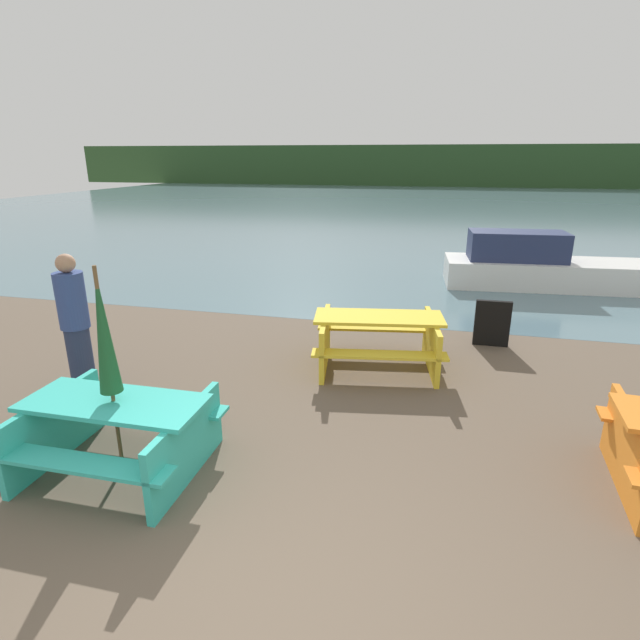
# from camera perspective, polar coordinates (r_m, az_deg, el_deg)

# --- Properties ---
(water) EXTENTS (60.00, 50.00, 0.00)m
(water) POSITION_cam_1_polar(r_m,az_deg,el_deg) (33.75, 12.36, 12.85)
(water) COLOR slate
(water) RESTS_ON ground_plane
(far_treeline) EXTENTS (80.00, 1.60, 4.00)m
(far_treeline) POSITION_cam_1_polar(r_m,az_deg,el_deg) (53.63, 13.22, 16.80)
(far_treeline) COLOR #284723
(far_treeline) RESTS_ON water
(picnic_table_teal) EXTENTS (1.73, 1.39, 0.73)m
(picnic_table_teal) POSITION_cam_1_polar(r_m,az_deg,el_deg) (5.28, -22.15, -11.34)
(picnic_table_teal) COLOR #33B7A8
(picnic_table_teal) RESTS_ON ground_plane
(picnic_table_yellow) EXTENTS (2.00, 1.65, 0.78)m
(picnic_table_yellow) POSITION_cam_1_polar(r_m,az_deg,el_deg) (7.20, 6.65, -1.89)
(picnic_table_yellow) COLOR yellow
(picnic_table_yellow) RESTS_ON ground_plane
(umbrella_darkgreen) EXTENTS (0.21, 0.21, 2.03)m
(umbrella_darkgreen) POSITION_cam_1_polar(r_m,az_deg,el_deg) (4.89, -23.49, -1.36)
(umbrella_darkgreen) COLOR brown
(umbrella_darkgreen) RESTS_ON ground_plane
(boat) EXTENTS (4.96, 1.77, 1.28)m
(boat) POSITION_cam_1_polar(r_m,az_deg,el_deg) (12.81, 24.23, 5.55)
(boat) COLOR silver
(boat) RESTS_ON water
(person) EXTENTS (0.36, 0.36, 1.79)m
(person) POSITION_cam_1_polar(r_m,az_deg,el_deg) (7.08, -26.19, -0.33)
(person) COLOR #283351
(person) RESTS_ON ground_plane
(signboard) EXTENTS (0.55, 0.08, 0.75)m
(signboard) POSITION_cam_1_polar(r_m,az_deg,el_deg) (8.46, 19.07, -0.37)
(signboard) COLOR black
(signboard) RESTS_ON ground_plane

